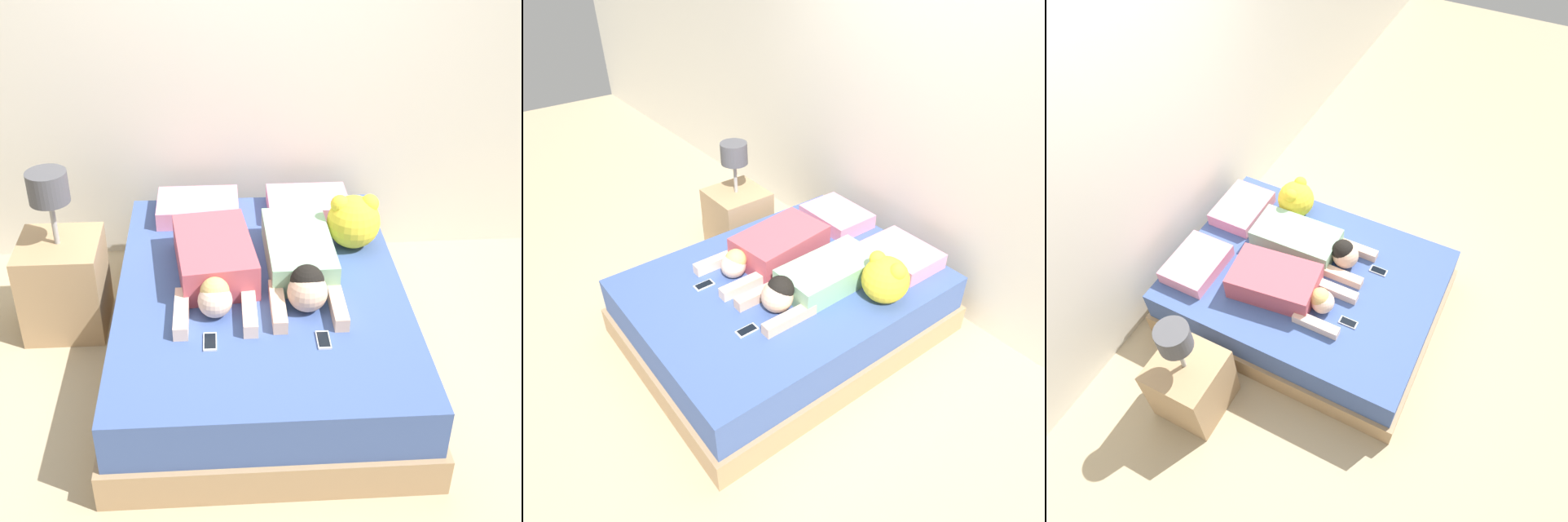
% 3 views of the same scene
% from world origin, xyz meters
% --- Properties ---
extents(ground_plane, '(12.00, 12.00, 0.00)m').
position_xyz_m(ground_plane, '(0.00, 0.00, 0.00)').
color(ground_plane, tan).
extents(wall_back, '(12.00, 0.06, 2.60)m').
position_xyz_m(wall_back, '(0.00, 1.17, 1.30)').
color(wall_back, beige).
rests_on(wall_back, ground_plane).
extents(bed, '(1.54, 2.04, 0.46)m').
position_xyz_m(bed, '(0.00, 0.00, 0.22)').
color(bed, tan).
rests_on(bed, ground_plane).
extents(pillow_head_left, '(0.49, 0.37, 0.11)m').
position_xyz_m(pillow_head_left, '(-0.33, 0.78, 0.51)').
color(pillow_head_left, pink).
rests_on(pillow_head_left, bed).
extents(pillow_head_right, '(0.49, 0.37, 0.11)m').
position_xyz_m(pillow_head_right, '(0.33, 0.78, 0.51)').
color(pillow_head_right, pink).
rests_on(pillow_head_right, bed).
extents(person_left, '(0.46, 0.93, 0.20)m').
position_xyz_m(person_left, '(-0.24, 0.07, 0.55)').
color(person_left, '#B24C59').
rests_on(person_left, bed).
extents(person_right, '(0.36, 0.96, 0.23)m').
position_xyz_m(person_right, '(0.22, 0.08, 0.55)').
color(person_right, '#8CBF99').
rests_on(person_right, bed).
extents(cell_phone_left, '(0.06, 0.13, 0.01)m').
position_xyz_m(cell_phone_left, '(-0.27, -0.46, 0.46)').
color(cell_phone_left, silver).
rests_on(cell_phone_left, bed).
extents(cell_phone_right, '(0.06, 0.13, 0.01)m').
position_xyz_m(cell_phone_right, '(0.26, -0.48, 0.46)').
color(cell_phone_right, silver).
rests_on(cell_phone_right, bed).
extents(plush_toy, '(0.30, 0.30, 0.31)m').
position_xyz_m(plush_toy, '(0.54, 0.38, 0.62)').
color(plush_toy, yellow).
rests_on(plush_toy, bed).
extents(nightstand, '(0.45, 0.45, 0.98)m').
position_xyz_m(nightstand, '(-1.10, 0.34, 0.32)').
color(nightstand, tan).
rests_on(nightstand, ground_plane).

